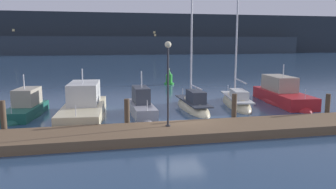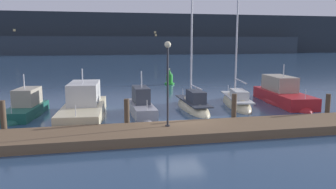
{
  "view_description": "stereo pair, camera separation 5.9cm",
  "coord_description": "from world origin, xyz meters",
  "px_view_note": "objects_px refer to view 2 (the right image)",
  "views": [
    {
      "loc": [
        -4.36,
        -17.16,
        4.59
      ],
      "look_at": [
        0.0,
        3.35,
        1.2
      ],
      "focal_mm": 35.0,
      "sensor_mm": 36.0,
      "label": 1
    },
    {
      "loc": [
        -4.3,
        -17.18,
        4.59
      ],
      "look_at": [
        0.0,
        3.35,
        1.2
      ],
      "focal_mm": 35.0,
      "sensor_mm": 36.0,
      "label": 2
    }
  ],
  "objects_px": {
    "motorboat_berth_2": "(84,111)",
    "motorboat_berth_3": "(142,110)",
    "channel_buoy": "(169,79)",
    "sailboat_berth_4": "(193,107)",
    "motorboat_berth_6": "(282,99)",
    "motorboat_berth_1": "(26,112)",
    "dock_lamppost": "(168,70)",
    "sailboat_berth_5": "(236,104)"
  },
  "relations": [
    {
      "from": "motorboat_berth_1",
      "to": "dock_lamppost",
      "type": "height_order",
      "value": "dock_lamppost"
    },
    {
      "from": "motorboat_berth_3",
      "to": "motorboat_berth_6",
      "type": "relative_size",
      "value": 0.65
    },
    {
      "from": "motorboat_berth_6",
      "to": "motorboat_berth_2",
      "type": "bearing_deg",
      "value": -172.81
    },
    {
      "from": "motorboat_berth_2",
      "to": "sailboat_berth_4",
      "type": "xyz_separation_m",
      "value": [
        7.24,
        0.97,
        -0.28
      ]
    },
    {
      "from": "motorboat_berth_6",
      "to": "channel_buoy",
      "type": "relative_size",
      "value": 4.36
    },
    {
      "from": "motorboat_berth_3",
      "to": "sailboat_berth_5",
      "type": "relative_size",
      "value": 0.47
    },
    {
      "from": "sailboat_berth_4",
      "to": "sailboat_berth_5",
      "type": "height_order",
      "value": "sailboat_berth_5"
    },
    {
      "from": "motorboat_berth_6",
      "to": "dock_lamppost",
      "type": "xyz_separation_m",
      "value": [
        -10.28,
        -6.67,
        2.9
      ]
    },
    {
      "from": "motorboat_berth_2",
      "to": "motorboat_berth_3",
      "type": "bearing_deg",
      "value": 0.32
    },
    {
      "from": "motorboat_berth_2",
      "to": "motorboat_berth_3",
      "type": "xyz_separation_m",
      "value": [
        3.59,
        0.02,
        -0.1
      ]
    },
    {
      "from": "channel_buoy",
      "to": "dock_lamppost",
      "type": "xyz_separation_m",
      "value": [
        -4.19,
        -19.14,
        2.6
      ]
    },
    {
      "from": "sailboat_berth_4",
      "to": "channel_buoy",
      "type": "bearing_deg",
      "value": 84.86
    },
    {
      "from": "channel_buoy",
      "to": "dock_lamppost",
      "type": "relative_size",
      "value": 0.42
    },
    {
      "from": "sailboat_berth_5",
      "to": "dock_lamppost",
      "type": "bearing_deg",
      "value": -134.85
    },
    {
      "from": "channel_buoy",
      "to": "motorboat_berth_3",
      "type": "bearing_deg",
      "value": -108.78
    },
    {
      "from": "motorboat_berth_1",
      "to": "motorboat_berth_2",
      "type": "bearing_deg",
      "value": -17.81
    },
    {
      "from": "motorboat_berth_3",
      "to": "dock_lamppost",
      "type": "distance_m",
      "value": 5.7
    },
    {
      "from": "motorboat_berth_1",
      "to": "motorboat_berth_2",
      "type": "height_order",
      "value": "motorboat_berth_2"
    },
    {
      "from": "motorboat_berth_2",
      "to": "sailboat_berth_5",
      "type": "height_order",
      "value": "sailboat_berth_5"
    },
    {
      "from": "motorboat_berth_1",
      "to": "channel_buoy",
      "type": "xyz_separation_m",
      "value": [
        12.01,
        13.15,
        0.37
      ]
    },
    {
      "from": "motorboat_berth_2",
      "to": "sailboat_berth_5",
      "type": "xyz_separation_m",
      "value": [
        10.75,
        1.69,
        -0.3
      ]
    },
    {
      "from": "sailboat_berth_5",
      "to": "dock_lamppost",
      "type": "xyz_separation_m",
      "value": [
        -6.49,
        -6.53,
        3.11
      ]
    },
    {
      "from": "sailboat_berth_4",
      "to": "channel_buoy",
      "type": "height_order",
      "value": "sailboat_berth_4"
    },
    {
      "from": "motorboat_berth_3",
      "to": "motorboat_berth_6",
      "type": "distance_m",
      "value": 11.1
    },
    {
      "from": "motorboat_berth_2",
      "to": "sailboat_berth_4",
      "type": "distance_m",
      "value": 7.31
    },
    {
      "from": "motorboat_berth_2",
      "to": "dock_lamppost",
      "type": "bearing_deg",
      "value": -48.68
    },
    {
      "from": "motorboat_berth_2",
      "to": "dock_lamppost",
      "type": "xyz_separation_m",
      "value": [
        4.25,
        -4.84,
        2.81
      ]
    },
    {
      "from": "motorboat_berth_1",
      "to": "motorboat_berth_2",
      "type": "distance_m",
      "value": 3.75
    },
    {
      "from": "dock_lamppost",
      "to": "channel_buoy",
      "type": "bearing_deg",
      "value": 77.65
    },
    {
      "from": "sailboat_berth_4",
      "to": "motorboat_berth_1",
      "type": "bearing_deg",
      "value": 179.07
    },
    {
      "from": "motorboat_berth_1",
      "to": "dock_lamppost",
      "type": "relative_size",
      "value": 1.24
    },
    {
      "from": "motorboat_berth_1",
      "to": "dock_lamppost",
      "type": "distance_m",
      "value": 10.29
    },
    {
      "from": "motorboat_berth_2",
      "to": "motorboat_berth_3",
      "type": "height_order",
      "value": "motorboat_berth_2"
    },
    {
      "from": "sailboat_berth_4",
      "to": "motorboat_berth_6",
      "type": "xyz_separation_m",
      "value": [
        7.29,
        0.86,
        0.19
      ]
    },
    {
      "from": "motorboat_berth_1",
      "to": "sailboat_berth_5",
      "type": "distance_m",
      "value": 14.33
    },
    {
      "from": "motorboat_berth_6",
      "to": "channel_buoy",
      "type": "xyz_separation_m",
      "value": [
        -6.09,
        12.47,
        0.3
      ]
    },
    {
      "from": "sailboat_berth_4",
      "to": "motorboat_berth_6",
      "type": "distance_m",
      "value": 7.34
    },
    {
      "from": "motorboat_berth_1",
      "to": "sailboat_berth_5",
      "type": "xyz_separation_m",
      "value": [
        14.32,
        0.54,
        -0.14
      ]
    },
    {
      "from": "motorboat_berth_2",
      "to": "channel_buoy",
      "type": "bearing_deg",
      "value": 59.44
    },
    {
      "from": "channel_buoy",
      "to": "sailboat_berth_4",
      "type": "bearing_deg",
      "value": -95.14
    },
    {
      "from": "motorboat_berth_3",
      "to": "motorboat_berth_6",
      "type": "bearing_deg",
      "value": 9.4
    },
    {
      "from": "sailboat_berth_5",
      "to": "dock_lamppost",
      "type": "height_order",
      "value": "sailboat_berth_5"
    }
  ]
}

